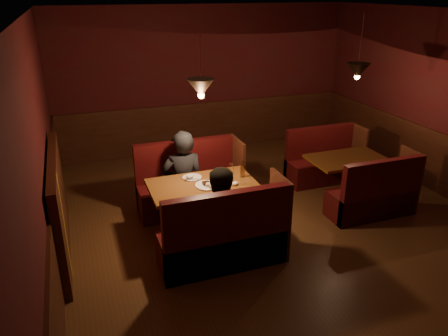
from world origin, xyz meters
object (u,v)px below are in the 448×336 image
object	(u,v)px
diner_b	(225,202)
main_table	(204,196)
main_bench_near	(226,241)
diner_a	(183,164)
second_bench_near	(375,198)
main_bench_far	(190,188)
second_bench_far	(323,164)
second_table	(346,168)

from	to	relation	value
diner_b	main_table	bearing A→B (deg)	88.87
main_bench_near	diner_a	bearing A→B (deg)	96.29
second_bench_near	diner_b	size ratio (longest dim) A/B	0.85
second_bench_near	main_table	bearing A→B (deg)	171.65
diner_b	diner_a	bearing A→B (deg)	92.72
main_bench_far	main_bench_near	xyz separation A→B (m)	(0.00, -1.61, 0.00)
second_bench_far	diner_a	size ratio (longest dim) A/B	0.79
main_bench_near	second_bench_near	world-z (taller)	main_bench_near
main_bench_near	diner_b	world-z (taller)	diner_b
main_table	second_bench_far	distance (m)	2.76
main_table	second_bench_far	world-z (taller)	main_table
second_table	diner_a	xyz separation A→B (m)	(-2.64, 0.23, 0.34)
main_bench_far	second_table	distance (m)	2.53
main_table	diner_a	world-z (taller)	diner_a
main_table	main_bench_near	size ratio (longest dim) A/B	0.91
main_table	main_bench_near	xyz separation A→B (m)	(0.02, -0.81, -0.25)
main_bench_far	diner_a	size ratio (longest dim) A/B	0.92
main_bench_near	diner_a	world-z (taller)	diner_a
main_bench_far	diner_b	bearing A→B (deg)	-88.33
main_table	second_bench_near	size ratio (longest dim) A/B	1.07
main_table	diner_a	bearing A→B (deg)	103.29
main_bench_far	diner_a	xyz separation A→B (m)	(-0.15, -0.23, 0.51)
main_bench_near	second_table	bearing A→B (deg)	24.99
second_bench_near	second_bench_far	bearing A→B (deg)	90.00
main_bench_far	second_table	world-z (taller)	main_bench_far
main_bench_far	second_table	size ratio (longest dim) A/B	1.30
second_table	diner_a	distance (m)	2.67
main_bench_far	second_table	xyz separation A→B (m)	(2.48, -0.46, 0.16)
main_table	diner_b	xyz separation A→B (m)	(0.06, -0.65, 0.20)
second_bench_near	diner_b	bearing A→B (deg)	-173.49
second_bench_far	second_table	bearing A→B (deg)	-92.20
second_bench_near	diner_b	world-z (taller)	diner_b
main_bench_far	main_bench_near	distance (m)	1.61
second_table	second_bench_near	xyz separation A→B (m)	(0.03, -0.72, -0.20)
second_bench_far	second_bench_near	world-z (taller)	same
second_table	second_bench_far	size ratio (longest dim) A/B	0.90
second_bench_far	second_bench_near	distance (m)	1.44
second_table	second_bench_near	size ratio (longest dim) A/B	0.90
main_table	second_bench_far	size ratio (longest dim) A/B	1.07
second_bench_near	diner_b	xyz separation A→B (m)	(-2.47, -0.28, 0.48)
main_bench_far	second_bench_far	xyz separation A→B (m)	(2.51, 0.26, -0.04)
main_bench_far	second_bench_near	world-z (taller)	main_bench_far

